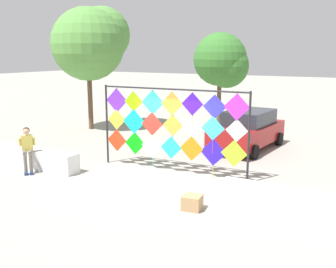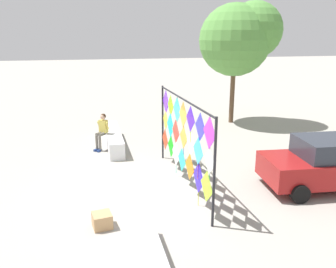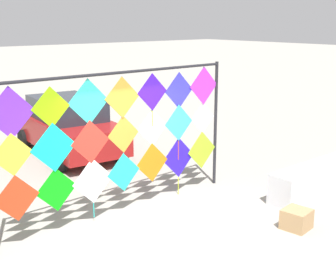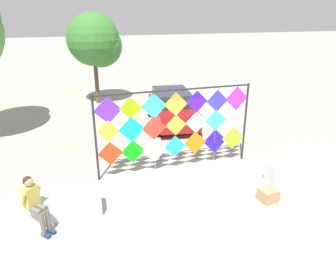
{
  "view_description": "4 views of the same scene",
  "coord_description": "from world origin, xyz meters",
  "px_view_note": "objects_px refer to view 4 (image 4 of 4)",
  "views": [
    {
      "loc": [
        6.16,
        -9.99,
        3.93
      ],
      "look_at": [
        0.46,
        0.39,
        1.51
      ],
      "focal_mm": 42.48,
      "sensor_mm": 36.0,
      "label": 1
    },
    {
      "loc": [
        9.98,
        -1.41,
        4.65
      ],
      "look_at": [
        0.2,
        0.84,
        1.77
      ],
      "focal_mm": 37.08,
      "sensor_mm": 36.0,
      "label": 2
    },
    {
      "loc": [
        -4.79,
        -5.86,
        3.74
      ],
      "look_at": [
        0.66,
        0.7,
        1.64
      ],
      "focal_mm": 49.84,
      "sensor_mm": 36.0,
      "label": 3
    },
    {
      "loc": [
        -2.81,
        -8.15,
        5.19
      ],
      "look_at": [
        -0.52,
        0.12,
        1.81
      ],
      "focal_mm": 34.23,
      "sensor_mm": 36.0,
      "label": 4
    }
  ],
  "objects_px": {
    "kite_display_rack": "(175,123)",
    "parked_car": "(172,107)",
    "seated_vendor": "(34,201)",
    "tree_palm_like": "(95,41)",
    "cardboard_box_large": "(268,195)"
  },
  "relations": [
    {
      "from": "kite_display_rack",
      "to": "parked_car",
      "type": "xyz_separation_m",
      "value": [
        1.19,
        4.48,
        -0.88
      ]
    },
    {
      "from": "parked_car",
      "to": "kite_display_rack",
      "type": "bearing_deg",
      "value": -104.92
    },
    {
      "from": "seated_vendor",
      "to": "tree_palm_like",
      "type": "relative_size",
      "value": 0.3
    },
    {
      "from": "seated_vendor",
      "to": "cardboard_box_large",
      "type": "xyz_separation_m",
      "value": [
        6.23,
        -0.31,
        -0.71
      ]
    },
    {
      "from": "seated_vendor",
      "to": "tree_palm_like",
      "type": "xyz_separation_m",
      "value": [
        2.37,
        11.53,
        2.6
      ]
    },
    {
      "from": "parked_car",
      "to": "seated_vendor",
      "type": "bearing_deg",
      "value": -128.59
    },
    {
      "from": "kite_display_rack",
      "to": "tree_palm_like",
      "type": "height_order",
      "value": "tree_palm_like"
    },
    {
      "from": "cardboard_box_large",
      "to": "parked_car",
      "type": "bearing_deg",
      "value": 96.55
    },
    {
      "from": "tree_palm_like",
      "to": "seated_vendor",
      "type": "bearing_deg",
      "value": -101.6
    },
    {
      "from": "seated_vendor",
      "to": "cardboard_box_large",
      "type": "bearing_deg",
      "value": -2.89
    },
    {
      "from": "kite_display_rack",
      "to": "seated_vendor",
      "type": "bearing_deg",
      "value": -151.32
    },
    {
      "from": "kite_display_rack",
      "to": "cardboard_box_large",
      "type": "xyz_separation_m",
      "value": [
        2.01,
        -2.63,
        -1.51
      ]
    },
    {
      "from": "kite_display_rack",
      "to": "seated_vendor",
      "type": "height_order",
      "value": "kite_display_rack"
    },
    {
      "from": "tree_palm_like",
      "to": "parked_car",
      "type": "bearing_deg",
      "value": -57.24
    },
    {
      "from": "parked_car",
      "to": "tree_palm_like",
      "type": "height_order",
      "value": "tree_palm_like"
    }
  ]
}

